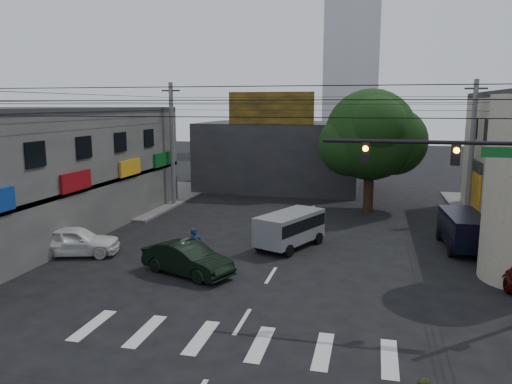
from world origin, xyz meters
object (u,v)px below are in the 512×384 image
(street_tree, at_px, (371,135))
(traffic_officer, at_px, (195,247))
(utility_pole_far_left, at_px, (172,145))
(utility_pole_far_right, at_px, (472,151))
(dark_sedan, at_px, (187,259))
(navy_van, at_px, (463,232))
(silver_minivan, at_px, (290,230))
(traffic_gantry, at_px, (479,186))
(white_compact, at_px, (75,241))

(street_tree, xyz_separation_m, traffic_officer, (-7.83, -14.39, -4.57))
(utility_pole_far_left, height_order, utility_pole_far_right, same)
(street_tree, height_order, utility_pole_far_left, utility_pole_far_left)
(traffic_officer, bearing_deg, utility_pole_far_left, 75.01)
(street_tree, height_order, dark_sedan, street_tree)
(navy_van, bearing_deg, dark_sedan, 115.93)
(utility_pole_far_right, relative_size, navy_van, 1.89)
(silver_minivan, xyz_separation_m, navy_van, (8.98, 1.83, 0.01))
(traffic_gantry, relative_size, traffic_officer, 3.98)
(white_compact, relative_size, silver_minivan, 1.00)
(white_compact, relative_size, traffic_officer, 2.63)
(dark_sedan, distance_m, navy_van, 14.64)
(street_tree, height_order, traffic_officer, street_tree)
(navy_van, relative_size, traffic_officer, 2.69)
(utility_pole_far_right, bearing_deg, navy_van, -100.87)
(white_compact, height_order, traffic_officer, traffic_officer)
(utility_pole_far_left, height_order, white_compact, utility_pole_far_left)
(utility_pole_far_left, xyz_separation_m, utility_pole_far_right, (21.00, 0.00, 0.00))
(dark_sedan, bearing_deg, white_compact, 100.16)
(traffic_gantry, bearing_deg, dark_sedan, 168.88)
(white_compact, xyz_separation_m, traffic_officer, (6.50, -0.08, 0.15))
(traffic_gantry, xyz_separation_m, dark_sedan, (-11.53, 2.26, -4.10))
(street_tree, bearing_deg, navy_van, -59.43)
(street_tree, height_order, silver_minivan, street_tree)
(white_compact, bearing_deg, dark_sedan, -119.00)
(street_tree, relative_size, traffic_officer, 4.81)
(street_tree, relative_size, traffic_gantry, 1.21)
(utility_pole_far_left, bearing_deg, silver_minivan, -41.58)
(traffic_gantry, height_order, dark_sedan, traffic_gantry)
(street_tree, distance_m, traffic_gantry, 18.42)
(dark_sedan, height_order, white_compact, white_compact)
(street_tree, relative_size, navy_van, 1.79)
(street_tree, distance_m, navy_van, 10.91)
(white_compact, xyz_separation_m, navy_van, (19.38, 5.77, 0.20))
(traffic_gantry, bearing_deg, street_tree, 101.99)
(utility_pole_far_left, distance_m, utility_pole_far_right, 21.00)
(utility_pole_far_left, bearing_deg, white_compact, -89.27)
(dark_sedan, bearing_deg, traffic_gantry, -78.86)
(street_tree, bearing_deg, traffic_gantry, -78.01)
(street_tree, height_order, utility_pole_far_right, utility_pole_far_right)
(utility_pole_far_right, bearing_deg, white_compact, -147.41)
(white_compact, bearing_deg, traffic_gantry, -118.38)
(dark_sedan, xyz_separation_m, white_compact, (-6.63, 1.42, 0.02))
(utility_pole_far_left, relative_size, silver_minivan, 1.94)
(utility_pole_far_right, relative_size, silver_minivan, 1.94)
(utility_pole_far_right, distance_m, white_compact, 25.02)
(utility_pole_far_left, bearing_deg, dark_sedan, -65.24)
(silver_minivan, bearing_deg, white_compact, 134.02)
(white_compact, bearing_deg, traffic_officer, -107.58)
(traffic_officer, bearing_deg, traffic_gantry, -58.65)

